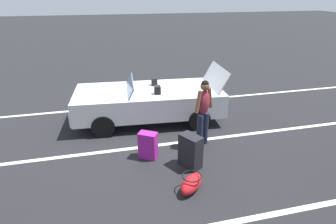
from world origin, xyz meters
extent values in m
plane|color=black|center=(0.00, 0.00, 0.00)|extent=(80.00, 80.00, 0.00)
cube|color=silver|center=(0.00, -1.21, 0.00)|extent=(18.00, 0.12, 0.01)
cube|color=silver|center=(0.00, 1.49, 0.00)|extent=(18.00, 0.12, 0.01)
cube|color=silver|center=(0.00, 0.00, 0.62)|extent=(4.22, 2.07, 0.64)
cube|color=silver|center=(1.43, -0.11, 0.51)|extent=(1.44, 1.77, 0.38)
cube|color=slate|center=(0.51, -0.04, 1.09)|extent=(0.30, 1.56, 0.31)
cube|color=black|center=(-0.18, 0.38, 1.05)|extent=(0.18, 0.23, 0.22)
cube|color=black|center=(-0.23, -0.35, 1.05)|extent=(0.18, 0.23, 0.22)
cube|color=silver|center=(-1.94, 0.15, 1.22)|extent=(0.44, 1.52, 0.58)
cylinder|color=black|center=(1.33, 0.71, 0.30)|extent=(0.62, 0.27, 0.60)
cylinder|color=black|center=(1.21, -0.90, 0.30)|extent=(0.62, 0.27, 0.60)
cylinder|color=black|center=(-1.21, 0.90, 0.30)|extent=(0.62, 0.27, 0.60)
cylinder|color=black|center=(-1.33, -0.71, 0.30)|extent=(0.62, 0.27, 0.60)
cube|color=black|center=(-0.45, 2.50, 0.37)|extent=(0.48, 0.56, 0.74)
cube|color=black|center=(-0.58, 2.43, 0.31)|extent=(0.21, 0.34, 0.41)
sphere|color=black|center=(-0.27, 2.41, 0.02)|extent=(0.04, 0.04, 0.04)
sphere|color=black|center=(-0.44, 2.70, 0.02)|extent=(0.04, 0.04, 0.04)
cube|color=#991E8C|center=(0.37, 1.95, 0.31)|extent=(0.47, 0.41, 0.62)
cube|color=#721669|center=(0.30, 1.84, 0.26)|extent=(0.28, 0.18, 0.34)
sphere|color=black|center=(0.54, 1.95, 0.02)|extent=(0.04, 0.04, 0.04)
sphere|color=black|center=(0.30, 2.10, 0.02)|extent=(0.04, 0.04, 0.04)
ellipsoid|color=red|center=(-0.23, 3.27, 0.15)|extent=(0.67, 0.66, 0.30)
torus|color=black|center=(-0.23, 3.27, 0.33)|extent=(0.53, 0.53, 0.02)
cylinder|color=#1E2338|center=(-0.92, 1.74, 0.41)|extent=(0.20, 0.20, 0.82)
cylinder|color=#1E2338|center=(-1.10, 1.65, 0.41)|extent=(0.20, 0.20, 0.82)
ellipsoid|color=maroon|center=(-1.01, 1.70, 1.12)|extent=(0.39, 0.35, 0.60)
sphere|color=brown|center=(-1.01, 1.70, 1.51)|extent=(0.21, 0.21, 0.21)
sphere|color=black|center=(-1.01, 1.70, 1.56)|extent=(0.18, 0.18, 0.18)
cylinder|color=brown|center=(-0.83, 1.80, 1.19)|extent=(0.21, 0.17, 0.53)
cylinder|color=brown|center=(-1.19, 1.60, 1.19)|extent=(0.21, 0.17, 0.53)
camera|label=1|loc=(1.19, 7.24, 3.50)|focal=29.34mm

